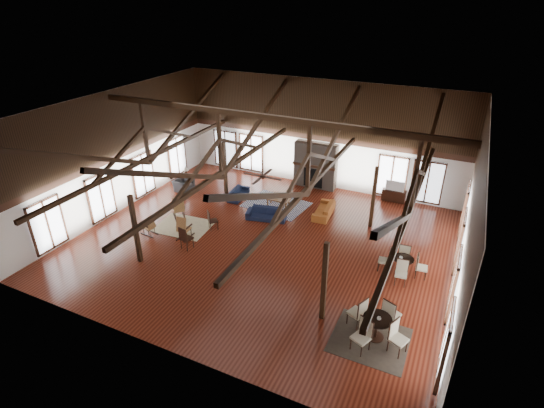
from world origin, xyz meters
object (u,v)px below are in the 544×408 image
at_px(sofa_navy_left, 238,193).
at_px(tv_console, 394,195).
at_px(coffee_table, 278,199).
at_px(cafe_table_near, 377,324).
at_px(sofa_navy_front, 266,214).
at_px(cafe_table_far, 403,263).
at_px(sofa_orange, 324,209).
at_px(armchair, 184,185).

relative_size(sofa_navy_left, tv_console, 1.35).
bearing_deg(coffee_table, tv_console, 33.24).
xyz_separation_m(coffee_table, cafe_table_near, (6.73, -7.13, 0.15)).
relative_size(sofa_navy_front, sofa_navy_left, 1.18).
xyz_separation_m(sofa_navy_front, cafe_table_far, (6.84, -1.73, 0.21)).
distance_m(sofa_navy_front, coffee_table, 1.48).
bearing_deg(sofa_orange, cafe_table_far, 48.20).
bearing_deg(sofa_orange, sofa_navy_left, -93.45).
bearing_deg(cafe_table_near, armchair, 151.63).
bearing_deg(tv_console, coffee_table, -148.24).
bearing_deg(cafe_table_near, sofa_orange, 120.48).
relative_size(sofa_orange, tv_console, 1.61).
xyz_separation_m(sofa_navy_left, sofa_orange, (4.85, 0.10, 0.05)).
distance_m(sofa_orange, cafe_table_near, 8.47).
relative_size(sofa_orange, coffee_table, 1.57).
height_order(cafe_table_near, tv_console, cafe_table_near).
height_order(sofa_navy_left, tv_console, tv_console).
height_order(sofa_orange, coffee_table, sofa_orange).
height_order(sofa_navy_front, tv_console, tv_console).
distance_m(sofa_navy_left, coffee_table, 2.42).
bearing_deg(tv_console, sofa_navy_front, -137.97).
bearing_deg(cafe_table_near, cafe_table_far, 87.97).
xyz_separation_m(sofa_navy_front, sofa_navy_left, (-2.44, 1.54, -0.04)).
xyz_separation_m(sofa_orange, coffee_table, (-2.44, -0.17, 0.13)).
bearing_deg(sofa_orange, cafe_table_near, 25.87).
bearing_deg(sofa_orange, coffee_table, -90.73).
bearing_deg(armchair, cafe_table_near, -111.43).
xyz_separation_m(sofa_orange, tv_console, (2.86, 3.11, 0.02)).
height_order(sofa_navy_front, coffee_table, sofa_navy_front).
bearing_deg(armchair, sofa_navy_front, -93.35).
xyz_separation_m(armchair, cafe_table_far, (12.53, -2.76, 0.17)).
height_order(sofa_navy_left, cafe_table_near, cafe_table_near).
distance_m(armchair, tv_console, 11.57).
height_order(sofa_orange, armchair, armchair).
bearing_deg(cafe_table_far, sofa_navy_front, 165.84).
bearing_deg(sofa_orange, armchair, -90.34).
distance_m(coffee_table, cafe_table_far, 7.58).
xyz_separation_m(armchair, cafe_table_near, (12.39, -6.69, 0.24)).
xyz_separation_m(sofa_navy_front, tv_console, (5.27, 4.75, 0.02)).
distance_m(sofa_navy_front, sofa_orange, 2.91).
relative_size(coffee_table, cafe_table_far, 0.65).
bearing_deg(sofa_navy_left, sofa_orange, -94.09).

